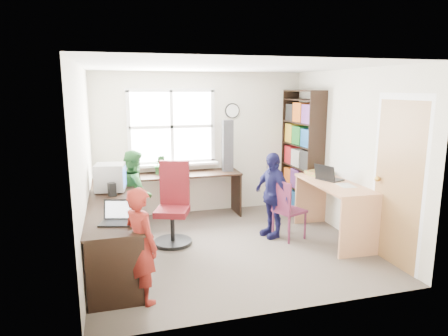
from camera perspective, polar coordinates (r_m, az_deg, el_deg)
name	(u,v)px	position (r m, az deg, el deg)	size (l,w,h in m)	color
room	(228,158)	(5.33, 0.56, 1.46)	(3.64, 3.44, 2.44)	#494139
l_desk	(131,231)	(4.96, -13.13, -8.75)	(2.38, 2.95, 0.75)	black
right_desk	(335,198)	(5.92, 15.63, -4.14)	(0.71, 1.45, 0.82)	tan
bookshelf	(302,155)	(6.97, 11.05, 1.80)	(0.30, 1.02, 2.10)	black
swivel_chair	(173,209)	(5.62, -7.25, -5.76)	(0.68, 0.68, 1.14)	black
wooden_chair	(286,208)	(5.75, 8.89, -5.61)	(0.48, 0.48, 0.87)	#5A1E37
crt_monitor	(110,177)	(5.63, -15.93, -1.31)	(0.43, 0.40, 0.38)	#A8A8AD
laptop_left	(118,217)	(4.36, -14.96, -6.82)	(0.39, 0.35, 0.22)	black
laptop_right	(328,177)	(5.97, 14.59, -1.19)	(0.39, 0.43, 0.24)	black
speaker_a	(112,190)	(5.39, -15.70, -2.99)	(0.11, 0.11, 0.18)	black
speaker_b	(116,181)	(5.89, -15.12, -1.74)	(0.11, 0.11, 0.18)	black
cd_tower	(228,146)	(6.71, 0.51, 3.19)	(0.18, 0.16, 0.86)	black
game_box	(319,173)	(6.28, 13.47, -0.72)	(0.40, 0.40, 0.06)	red
paper_a	(123,209)	(4.83, -14.23, -5.65)	(0.24, 0.31, 0.00)	beige
paper_b	(346,185)	(5.73, 17.02, -2.39)	(0.22, 0.30, 0.00)	beige
potted_plant	(160,165)	(6.57, -9.18, 0.46)	(0.18, 0.14, 0.32)	#28652F
person_red	(141,245)	(4.12, -11.76, -10.78)	(0.44, 0.29, 1.20)	maroon
person_green	(135,192)	(6.07, -12.59, -3.33)	(0.61, 0.47, 1.25)	#2B6C30
person_navy	(272,195)	(5.81, 6.89, -3.83)	(0.73, 0.30, 1.24)	#151541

